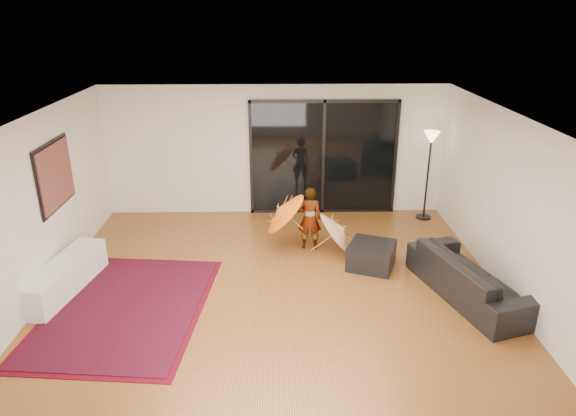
{
  "coord_description": "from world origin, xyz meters",
  "views": [
    {
      "loc": [
        0.03,
        -6.79,
        4.14
      ],
      "look_at": [
        0.21,
        0.9,
        1.1
      ],
      "focal_mm": 32.0,
      "sensor_mm": 36.0,
      "label": 1
    }
  ],
  "objects_px": {
    "ottoman": "(371,255)",
    "child": "(310,218)",
    "media_console": "(65,277)",
    "sofa": "(471,277)"
  },
  "relations": [
    {
      "from": "ottoman",
      "to": "child",
      "type": "relative_size",
      "value": 0.62
    },
    {
      "from": "media_console",
      "to": "child",
      "type": "distance_m",
      "value": 4.14
    },
    {
      "from": "media_console",
      "to": "ottoman",
      "type": "distance_m",
      "value": 4.92
    },
    {
      "from": "media_console",
      "to": "ottoman",
      "type": "height_order",
      "value": "media_console"
    },
    {
      "from": "sofa",
      "to": "ottoman",
      "type": "distance_m",
      "value": 1.66
    },
    {
      "from": "ottoman",
      "to": "child",
      "type": "xyz_separation_m",
      "value": [
        -1.01,
        0.74,
        0.38
      ]
    },
    {
      "from": "sofa",
      "to": "child",
      "type": "distance_m",
      "value": 2.92
    },
    {
      "from": "media_console",
      "to": "ottoman",
      "type": "relative_size",
      "value": 2.48
    },
    {
      "from": "media_console",
      "to": "ottoman",
      "type": "bearing_deg",
      "value": 18.84
    },
    {
      "from": "sofa",
      "to": "child",
      "type": "height_order",
      "value": "child"
    }
  ]
}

